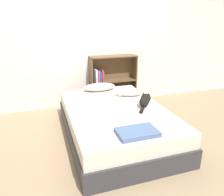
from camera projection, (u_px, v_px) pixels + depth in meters
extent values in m
plane|color=#997F60|center=(115.00, 136.00, 3.28)|extent=(8.00, 8.00, 0.00)
cube|color=silver|center=(91.00, 42.00, 4.14)|extent=(8.00, 0.06, 2.50)
cube|color=#333338|center=(115.00, 128.00, 3.23)|extent=(1.38, 2.07, 0.25)
cube|color=beige|center=(115.00, 114.00, 3.15)|extent=(1.34, 2.01, 0.20)
ellipsoid|color=beige|center=(100.00, 87.00, 3.87)|extent=(0.57, 0.28, 0.13)
ellipsoid|color=beige|center=(130.00, 92.00, 3.59)|extent=(0.40, 0.28, 0.12)
sphere|color=beige|center=(120.00, 92.00, 3.58)|extent=(0.14, 0.14, 0.14)
cone|color=beige|center=(121.00, 88.00, 3.52)|extent=(0.04, 0.04, 0.03)
cone|color=beige|center=(120.00, 87.00, 3.59)|extent=(0.04, 0.04, 0.03)
cylinder|color=beige|center=(145.00, 94.00, 3.60)|extent=(0.18, 0.11, 0.06)
ellipsoid|color=black|center=(145.00, 101.00, 3.17)|extent=(0.30, 0.34, 0.16)
sphere|color=black|center=(146.00, 98.00, 3.29)|extent=(0.15, 0.15, 0.15)
cone|color=black|center=(143.00, 93.00, 3.28)|extent=(0.04, 0.04, 0.03)
cone|color=black|center=(149.00, 94.00, 3.26)|extent=(0.04, 0.04, 0.03)
cylinder|color=black|center=(142.00, 110.00, 2.99)|extent=(0.12, 0.15, 0.05)
cube|color=brown|center=(91.00, 83.00, 4.23)|extent=(0.02, 0.26, 0.99)
cube|color=brown|center=(134.00, 79.00, 4.50)|extent=(0.02, 0.26, 0.99)
cube|color=brown|center=(113.00, 103.00, 4.53)|extent=(0.93, 0.26, 0.02)
cube|color=brown|center=(113.00, 56.00, 4.20)|extent=(0.93, 0.26, 0.02)
cube|color=brown|center=(113.00, 81.00, 4.36)|extent=(0.89, 0.26, 0.02)
cube|color=brown|center=(111.00, 79.00, 4.47)|extent=(0.93, 0.02, 0.99)
cube|color=#232328|center=(93.00, 76.00, 4.16)|extent=(0.03, 0.16, 0.25)
cube|color=beige|center=(96.00, 76.00, 4.17)|extent=(0.04, 0.16, 0.25)
cube|color=#8C4C99|center=(98.00, 77.00, 4.19)|extent=(0.03, 0.16, 0.21)
cube|color=#2D519E|center=(100.00, 77.00, 4.21)|extent=(0.03, 0.16, 0.21)
cube|color=#B7332D|center=(102.00, 76.00, 4.22)|extent=(0.04, 0.16, 0.23)
cube|color=#4C668E|center=(137.00, 132.00, 2.41)|extent=(0.45, 0.29, 0.05)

